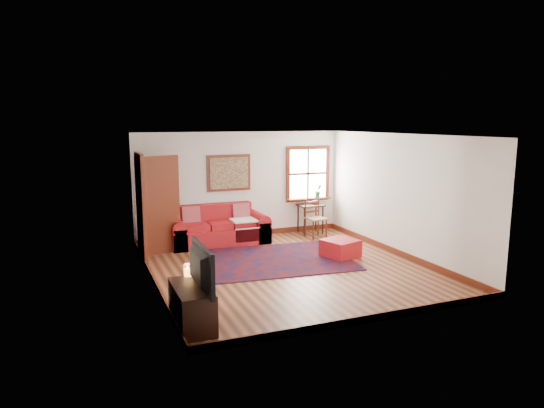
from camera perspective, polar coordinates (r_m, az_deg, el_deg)
name	(u,v)px	position (r m, az deg, el deg)	size (l,w,h in m)	color
ground	(287,268)	(9.26, 1.81, -7.52)	(5.50, 5.50, 0.00)	#482113
room_envelope	(287,181)	(8.92, 1.83, 2.68)	(5.04, 5.54, 2.52)	silver
window	(309,179)	(12.13, 4.40, 2.94)	(1.18, 0.20, 1.38)	white
doorway	(153,205)	(10.10, -13.88, -0.10)	(0.89, 1.08, 2.14)	black
framed_artwork	(229,173)	(11.35, -5.09, 3.66)	(1.05, 0.07, 0.85)	#5F2514
persian_rug	(276,259)	(9.76, 0.50, -6.54)	(2.85, 2.28, 0.02)	#4F0B0B
red_leather_sofa	(218,231)	(11.07, -6.33, -3.14)	(2.22, 0.92, 0.87)	#A8151B
red_ottoman	(340,248)	(10.03, 8.04, -5.18)	(0.63, 0.63, 0.36)	#A8151B
side_table	(311,209)	(11.97, 4.55, -0.64)	(0.60, 0.45, 0.72)	black
ladder_back_chair	(315,217)	(11.60, 5.05, -1.49)	(0.47, 0.45, 0.91)	tan
media_cabinet	(192,306)	(6.77, -9.41, -11.79)	(0.46, 1.02, 0.56)	black
television	(195,268)	(6.44, -9.08, -7.43)	(1.04, 0.14, 0.60)	black
candle_hurricane	(188,271)	(7.07, -9.89, -7.73)	(0.12, 0.12, 0.18)	silver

